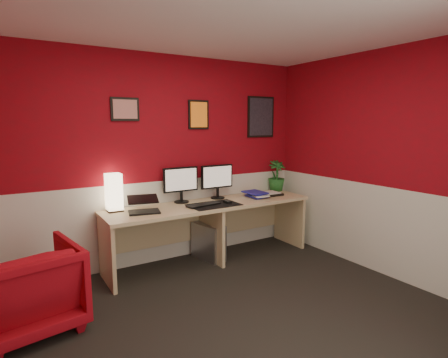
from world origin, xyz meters
TOP-DOWN VIEW (x-y plane):
  - ground at (0.00, 0.00)m, footprint 4.00×3.50m
  - ceiling at (0.00, 0.00)m, footprint 4.00×3.50m
  - wall_back at (0.00, 1.75)m, footprint 4.00×0.01m
  - wall_right at (2.00, 0.00)m, footprint 0.01×3.50m
  - wainscot_back at (0.00, 1.75)m, footprint 4.00×0.01m
  - wainscot_right at (2.00, 0.00)m, footprint 0.01×3.50m
  - desk at (0.54, 1.41)m, footprint 2.60×0.65m
  - shoji_lamp at (-0.57, 1.62)m, footprint 0.16×0.16m
  - laptop at (-0.32, 1.38)m, footprint 0.37×0.30m
  - monitor_left at (0.25, 1.63)m, footprint 0.45×0.06m
  - monitor_right at (0.75, 1.61)m, footprint 0.45×0.06m
  - desk_mat at (0.52, 1.30)m, footprint 0.60×0.38m
  - keyboard at (0.39, 1.32)m, footprint 0.44×0.20m
  - mouse at (0.70, 1.28)m, footprint 0.07×0.10m
  - book_bottom at (1.12, 1.40)m, footprint 0.22×0.28m
  - book_middle at (1.13, 1.38)m, footprint 0.26×0.31m
  - book_top at (1.08, 1.39)m, footprint 0.24×0.31m
  - zen_tray at (1.43, 1.42)m, footprint 0.36×0.26m
  - potted_plant at (1.75, 1.63)m, footprint 0.28×0.28m
  - pc_tower at (0.54, 1.47)m, footprint 0.29×0.48m
  - armchair at (-1.50, 0.87)m, footprint 0.89×0.91m
  - art_left at (-0.37, 1.74)m, footprint 0.32×0.02m
  - art_center at (0.55, 1.74)m, footprint 0.28×0.02m
  - art_right at (1.53, 1.74)m, footprint 0.44×0.02m

SIDE VIEW (x-z plane):
  - ground at x=0.00m, z-range -0.01..0.01m
  - pc_tower at x=0.54m, z-range 0.00..0.45m
  - armchair at x=-1.50m, z-range 0.00..0.72m
  - desk at x=0.54m, z-range 0.00..0.73m
  - wainscot_back at x=0.00m, z-range 0.00..1.00m
  - wainscot_right at x=2.00m, z-range 0.00..1.00m
  - desk_mat at x=0.52m, z-range 0.73..0.74m
  - book_bottom at x=1.12m, z-range 0.73..0.76m
  - keyboard at x=0.39m, z-range 0.74..0.75m
  - zen_tray at x=1.43m, z-range 0.73..0.76m
  - mouse at x=0.70m, z-range 0.74..0.77m
  - book_middle at x=1.13m, z-range 0.76..0.78m
  - book_top at x=1.08m, z-range 0.78..0.81m
  - laptop at x=-0.32m, z-range 0.73..0.95m
  - shoji_lamp at x=-0.57m, z-range 0.73..1.13m
  - potted_plant at x=1.75m, z-range 0.73..1.17m
  - monitor_left at x=0.25m, z-range 0.73..1.31m
  - monitor_right at x=0.75m, z-range 0.73..1.31m
  - wall_back at x=0.00m, z-range 0.00..2.50m
  - wall_right at x=2.00m, z-range 0.00..2.50m
  - art_right at x=1.53m, z-range 1.50..2.06m
  - art_center at x=0.55m, z-range 1.62..1.98m
  - art_left at x=-0.37m, z-range 1.72..1.98m
  - ceiling at x=0.00m, z-range 2.50..2.50m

